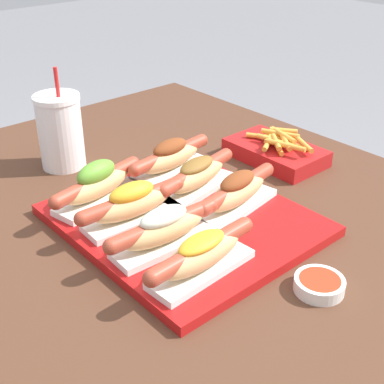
{
  "coord_description": "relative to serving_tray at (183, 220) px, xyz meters",
  "views": [
    {
      "loc": [
        0.6,
        -0.56,
        1.21
      ],
      "look_at": [
        -0.01,
        -0.03,
        0.76
      ],
      "focal_mm": 50.0,
      "sensor_mm": 36.0,
      "label": 1
    }
  ],
  "objects": [
    {
      "name": "patio_table",
      "position": [
        0.01,
        0.05,
        -0.36
      ],
      "size": [
        1.31,
        0.93,
        0.71
      ],
      "color": "#4C2D1E",
      "rests_on": "ground_plane"
    },
    {
      "name": "serving_tray",
      "position": [
        0.0,
        0.0,
        0.0
      ],
      "size": [
        0.42,
        0.37,
        0.02
      ],
      "color": "#B71414",
      "rests_on": "patio_table"
    },
    {
      "name": "hot_dog_0",
      "position": [
        -0.14,
        -0.08,
        0.04
      ],
      "size": [
        0.09,
        0.21,
        0.08
      ],
      "color": "white",
      "rests_on": "serving_tray"
    },
    {
      "name": "hot_dog_1",
      "position": [
        -0.04,
        -0.08,
        0.04
      ],
      "size": [
        0.07,
        0.22,
        0.07
      ],
      "color": "white",
      "rests_on": "serving_tray"
    },
    {
      "name": "hot_dog_2",
      "position": [
        0.05,
        -0.08,
        0.04
      ],
      "size": [
        0.07,
        0.22,
        0.07
      ],
      "color": "white",
      "rests_on": "serving_tray"
    },
    {
      "name": "hot_dog_3",
      "position": [
        0.14,
        -0.09,
        0.04
      ],
      "size": [
        0.07,
        0.22,
        0.06
      ],
      "color": "white",
      "rests_on": "serving_tray"
    },
    {
      "name": "hot_dog_4",
      "position": [
        -0.14,
        0.09,
        0.04
      ],
      "size": [
        0.08,
        0.22,
        0.07
      ],
      "color": "white",
      "rests_on": "serving_tray"
    },
    {
      "name": "hot_dog_5",
      "position": [
        -0.05,
        0.08,
        0.04
      ],
      "size": [
        0.09,
        0.21,
        0.07
      ],
      "color": "white",
      "rests_on": "serving_tray"
    },
    {
      "name": "hot_dog_6",
      "position": [
        0.04,
        0.09,
        0.04
      ],
      "size": [
        0.09,
        0.21,
        0.07
      ],
      "color": "white",
      "rests_on": "serving_tray"
    },
    {
      "name": "sauce_bowl",
      "position": [
        0.27,
        0.03,
        0.0
      ],
      "size": [
        0.07,
        0.07,
        0.02
      ],
      "color": "white",
      "rests_on": "patio_table"
    },
    {
      "name": "drink_cup",
      "position": [
        -0.35,
        -0.04,
        0.07
      ],
      "size": [
        0.1,
        0.1,
        0.22
      ],
      "color": "white",
      "rests_on": "patio_table"
    },
    {
      "name": "fries_basket",
      "position": [
        -0.07,
        0.32,
        0.01
      ],
      "size": [
        0.21,
        0.13,
        0.06
      ],
      "color": "#B21919",
      "rests_on": "patio_table"
    }
  ]
}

